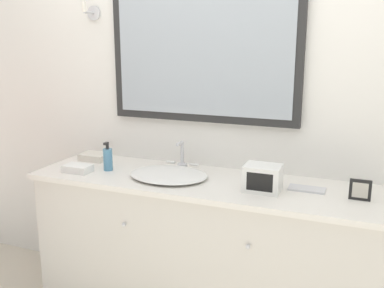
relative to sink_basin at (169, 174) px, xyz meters
The scene contains 9 objects.
wall_back 0.56m from the sink_basin, 60.39° to the left, with size 8.00×0.18×2.55m.
vanity_counter 0.48m from the sink_basin, ahead, with size 1.95×0.56×0.85m.
sink_basin is the anchor object (origin of this frame).
soap_bottle 0.40m from the sink_basin, behind, with size 0.05×0.06×0.17m.
appliance_box 0.54m from the sink_basin, ahead, with size 0.18×0.14×0.14m.
picture_frame 1.01m from the sink_basin, ahead, with size 0.10×0.01×0.10m.
hand_towel_near_sink 0.55m from the sink_basin, 168.53° to the right, with size 0.16×0.10×0.04m.
hand_towel_far_corner 0.62m from the sink_basin, 165.57° to the left, with size 0.17×0.13×0.04m.
metal_tray 0.75m from the sink_basin, ahead, with size 0.19×0.09×0.01m.
Camera 1 is at (0.79, -1.80, 1.59)m, focal length 40.00 mm.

